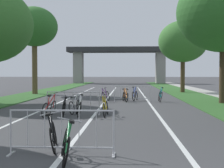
{
  "coord_description": "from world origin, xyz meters",
  "views": [
    {
      "loc": [
        1.47,
        -3.71,
        1.89
      ],
      "look_at": [
        -0.02,
        26.72,
        0.81
      ],
      "focal_mm": 49.62,
      "sensor_mm": 36.0,
      "label": 1
    }
  ],
  "objects_px": {
    "bicycle_yellow_8": "(105,108)",
    "bicycle_orange_10": "(125,96)",
    "bicycle_white_3": "(79,107)",
    "crowd_barrier_third": "(132,93)",
    "bicycle_red_4": "(49,108)",
    "crowd_barrier_nearest": "(62,133)",
    "bicycle_blue_7": "(135,95)",
    "tree_left_cypress_far": "(34,27)",
    "bicycle_silver_9": "(75,106)",
    "bicycle_green_5": "(66,145)",
    "bicycle_purple_2": "(106,96)",
    "bicycle_black_11": "(53,135)",
    "tree_right_pine_far": "(183,42)",
    "bicycle_black_1": "(64,107)",
    "bicycle_teal_6": "(160,96)",
    "tree_right_maple_mid": "(224,12)",
    "crowd_barrier_second": "(73,103)",
    "bicycle_orange_0": "(125,95)"
  },
  "relations": [
    {
      "from": "bicycle_yellow_8",
      "to": "bicycle_orange_10",
      "type": "bearing_deg",
      "value": -94.16
    },
    {
      "from": "bicycle_white_3",
      "to": "bicycle_yellow_8",
      "type": "distance_m",
      "value": 1.17
    },
    {
      "from": "crowd_barrier_third",
      "to": "bicycle_red_4",
      "type": "bearing_deg",
      "value": -116.55
    },
    {
      "from": "crowd_barrier_nearest",
      "to": "bicycle_blue_7",
      "type": "height_order",
      "value": "crowd_barrier_nearest"
    },
    {
      "from": "crowd_barrier_nearest",
      "to": "bicycle_orange_10",
      "type": "distance_m",
      "value": 13.46
    },
    {
      "from": "tree_left_cypress_far",
      "to": "bicycle_silver_9",
      "type": "xyz_separation_m",
      "value": [
        5.78,
        -12.79,
        -5.58
      ]
    },
    {
      "from": "bicycle_red_4",
      "to": "bicycle_green_5",
      "type": "distance_m",
      "value": 7.2
    },
    {
      "from": "bicycle_purple_2",
      "to": "bicycle_black_11",
      "type": "bearing_deg",
      "value": 99.3
    },
    {
      "from": "bicycle_white_3",
      "to": "bicycle_blue_7",
      "type": "distance_m",
      "value": 8.3
    },
    {
      "from": "tree_right_pine_far",
      "to": "bicycle_black_11",
      "type": "xyz_separation_m",
      "value": [
        -7.16,
        -22.54,
        -4.54
      ]
    },
    {
      "from": "bicycle_red_4",
      "to": "tree_right_pine_far",
      "type": "bearing_deg",
      "value": 69.5
    },
    {
      "from": "bicycle_black_11",
      "to": "bicycle_silver_9",
      "type": "bearing_deg",
      "value": 84.06
    },
    {
      "from": "bicycle_green_5",
      "to": "bicycle_black_1",
      "type": "bearing_deg",
      "value": 88.99
    },
    {
      "from": "bicycle_teal_6",
      "to": "bicycle_orange_10",
      "type": "distance_m",
      "value": 2.3
    },
    {
      "from": "bicycle_teal_6",
      "to": "bicycle_black_1",
      "type": "bearing_deg",
      "value": -125.87
    },
    {
      "from": "bicycle_red_4",
      "to": "tree_right_maple_mid",
      "type": "bearing_deg",
      "value": 39.78
    },
    {
      "from": "bicycle_black_1",
      "to": "bicycle_silver_9",
      "type": "relative_size",
      "value": 1.04
    },
    {
      "from": "crowd_barrier_nearest",
      "to": "bicycle_teal_6",
      "type": "xyz_separation_m",
      "value": [
        3.68,
        13.46,
        -0.13
      ]
    },
    {
      "from": "bicycle_blue_7",
      "to": "bicycle_silver_9",
      "type": "distance_m",
      "value": 7.54
    },
    {
      "from": "bicycle_black_1",
      "to": "bicycle_yellow_8",
      "type": "distance_m",
      "value": 1.86
    },
    {
      "from": "bicycle_teal_6",
      "to": "bicycle_orange_10",
      "type": "bearing_deg",
      "value": -178.07
    },
    {
      "from": "tree_right_maple_mid",
      "to": "bicycle_purple_2",
      "type": "distance_m",
      "value": 9.07
    },
    {
      "from": "crowd_barrier_third",
      "to": "bicycle_red_4",
      "type": "height_order",
      "value": "crowd_barrier_third"
    },
    {
      "from": "crowd_barrier_second",
      "to": "bicycle_orange_0",
      "type": "relative_size",
      "value": 1.55
    },
    {
      "from": "tree_right_pine_far",
      "to": "bicycle_black_1",
      "type": "distance_m",
      "value": 18.94
    },
    {
      "from": "tree_right_maple_mid",
      "to": "bicycle_red_4",
      "type": "height_order",
      "value": "tree_right_maple_mid"
    },
    {
      "from": "tree_right_pine_far",
      "to": "bicycle_black_11",
      "type": "distance_m",
      "value": 24.09
    },
    {
      "from": "tree_right_maple_mid",
      "to": "crowd_barrier_nearest",
      "type": "distance_m",
      "value": 15.23
    },
    {
      "from": "bicycle_purple_2",
      "to": "bicycle_orange_10",
      "type": "bearing_deg",
      "value": -170.28
    },
    {
      "from": "bicycle_green_5",
      "to": "bicycle_blue_7",
      "type": "height_order",
      "value": "bicycle_blue_7"
    },
    {
      "from": "crowd_barrier_nearest",
      "to": "bicycle_black_1",
      "type": "xyz_separation_m",
      "value": [
        -1.31,
        6.57,
        -0.16
      ]
    },
    {
      "from": "bicycle_white_3",
      "to": "tree_right_pine_far",
      "type": "bearing_deg",
      "value": 52.92
    },
    {
      "from": "crowd_barrier_third",
      "to": "bicycle_orange_0",
      "type": "xyz_separation_m",
      "value": [
        -0.46,
        0.37,
        -0.17
      ]
    },
    {
      "from": "tree_right_pine_far",
      "to": "bicycle_black_1",
      "type": "height_order",
      "value": "tree_right_pine_far"
    },
    {
      "from": "bicycle_black_1",
      "to": "bicycle_black_11",
      "type": "xyz_separation_m",
      "value": [
        0.98,
        -6.05,
        -0.0
      ]
    },
    {
      "from": "bicycle_yellow_8",
      "to": "crowd_barrier_second",
      "type": "bearing_deg",
      "value": -13.79
    },
    {
      "from": "bicycle_teal_6",
      "to": "tree_left_cypress_far",
      "type": "bearing_deg",
      "value": 147.45
    },
    {
      "from": "bicycle_yellow_8",
      "to": "bicycle_silver_9",
      "type": "height_order",
      "value": "bicycle_yellow_8"
    },
    {
      "from": "tree_right_maple_mid",
      "to": "bicycle_blue_7",
      "type": "xyz_separation_m",
      "value": [
        -5.38,
        1.94,
        -5.23
      ]
    },
    {
      "from": "bicycle_teal_6",
      "to": "bicycle_red_4",
      "type": "bearing_deg",
      "value": -128.02
    },
    {
      "from": "crowd_barrier_second",
      "to": "bicycle_teal_6",
      "type": "xyz_separation_m",
      "value": [
        4.64,
        6.55,
        -0.13
      ]
    },
    {
      "from": "tree_right_maple_mid",
      "to": "bicycle_black_1",
      "type": "xyz_separation_m",
      "value": [
        -8.72,
        -5.74,
        -5.23
      ]
    },
    {
      "from": "bicycle_black_11",
      "to": "crowd_barrier_second",
      "type": "bearing_deg",
      "value": 84.61
    },
    {
      "from": "bicycle_silver_9",
      "to": "tree_right_maple_mid",
      "type": "bearing_deg",
      "value": 42.33
    },
    {
      "from": "bicycle_white_3",
      "to": "bicycle_red_4",
      "type": "distance_m",
      "value": 1.29
    },
    {
      "from": "bicycle_black_1",
      "to": "bicycle_black_11",
      "type": "bearing_deg",
      "value": -94.83
    },
    {
      "from": "tree_left_cypress_far",
      "to": "bicycle_black_1",
      "type": "distance_m",
      "value": 15.6
    },
    {
      "from": "crowd_barrier_nearest",
      "to": "crowd_barrier_third",
      "type": "xyz_separation_m",
      "value": [
        1.84,
        13.83,
        0.0
      ]
    },
    {
      "from": "bicycle_black_1",
      "to": "bicycle_purple_2",
      "type": "xyz_separation_m",
      "value": [
        1.38,
        6.85,
        0.02
      ]
    },
    {
      "from": "crowd_barrier_nearest",
      "to": "bicycle_yellow_8",
      "type": "height_order",
      "value": "crowd_barrier_nearest"
    }
  ]
}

